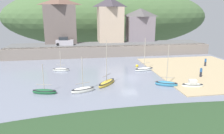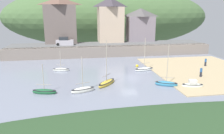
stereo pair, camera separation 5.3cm
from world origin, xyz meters
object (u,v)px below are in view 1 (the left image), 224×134
object	(u,v)px
motorboat_with_cabin	(192,85)
waterfront_building_centre	(110,19)
sailboat_far_left	(44,91)
dinghy_open_wooden	(144,69)
person_on_slipway	(205,61)
fishing_boat_green	(166,83)
person_near_water	(201,71)
rowboat_small_beached	(107,83)
sailboat_white_hull	(83,90)
parked_car_near_slipway	(65,42)
sailboat_tall_mast	(61,70)
waterfront_building_right	(140,24)
waterfront_building_left	(61,20)
mooring_buoy	(137,66)

from	to	relation	value
motorboat_with_cabin	waterfront_building_centre	bearing A→B (deg)	113.53
sailboat_far_left	dinghy_open_wooden	world-z (taller)	dinghy_open_wooden
person_on_slipway	motorboat_with_cabin	bearing A→B (deg)	-129.55
fishing_boat_green	motorboat_with_cabin	world-z (taller)	fishing_boat_green
person_on_slipway	person_near_water	distance (m)	7.93
rowboat_small_beached	sailboat_white_hull	world-z (taller)	rowboat_small_beached
parked_car_near_slipway	dinghy_open_wooden	bearing A→B (deg)	-44.82
fishing_boat_green	dinghy_open_wooden	size ratio (longest dim) A/B	1.02
sailboat_tall_mast	waterfront_building_right	bearing A→B (deg)	53.95
sailboat_far_left	sailboat_tall_mast	bearing A→B (deg)	97.59
rowboat_small_beached	sailboat_tall_mast	distance (m)	11.14
waterfront_building_right	dinghy_open_wooden	bearing A→B (deg)	-104.67
sailboat_far_left	motorboat_with_cabin	world-z (taller)	sailboat_far_left
sailboat_white_hull	dinghy_open_wooden	bearing A→B (deg)	19.93
rowboat_small_beached	waterfront_building_centre	bearing A→B (deg)	29.75
rowboat_small_beached	person_near_water	bearing A→B (deg)	-46.25
motorboat_with_cabin	sailboat_white_hull	xyz separation A→B (m)	(-15.05, 0.68, -0.02)
waterfront_building_left	waterfront_building_centre	bearing A→B (deg)	0.00
motorboat_with_cabin	dinghy_open_wooden	distance (m)	10.29
parked_car_near_slipway	sailboat_tall_mast	bearing A→B (deg)	-86.07
rowboat_small_beached	motorboat_with_cabin	xyz separation A→B (m)	(11.60, -2.95, 0.01)
waterfront_building_centre	sailboat_white_hull	xyz separation A→B (m)	(-8.53, -30.21, -7.88)
person_near_water	mooring_buoy	world-z (taller)	person_near_water
waterfront_building_centre	mooring_buoy	size ratio (longest dim) A/B	21.01
person_near_water	motorboat_with_cabin	bearing A→B (deg)	-132.78
waterfront_building_right	parked_car_near_slipway	world-z (taller)	waterfront_building_right
sailboat_tall_mast	motorboat_with_cabin	size ratio (longest dim) A/B	1.21
sailboat_tall_mast	person_near_water	bearing A→B (deg)	-8.94
parked_car_near_slipway	mooring_buoy	distance (m)	20.03
fishing_boat_green	person_near_water	world-z (taller)	fishing_boat_green
sailboat_white_hull	person_on_slipway	size ratio (longest dim) A/B	3.01
person_on_slipway	person_near_water	bearing A→B (deg)	-127.37
sailboat_tall_mast	mooring_buoy	xyz separation A→B (m)	(14.09, 0.58, -0.07)
waterfront_building_right	waterfront_building_left	bearing A→B (deg)	180.00
waterfront_building_left	waterfront_building_right	distance (m)	20.95
rowboat_small_beached	person_near_water	xyz separation A→B (m)	(15.24, 0.98, 0.69)
waterfront_building_centre	sailboat_white_hull	bearing A→B (deg)	-105.77
sailboat_far_left	person_on_slipway	bearing A→B (deg)	33.32
sailboat_tall_mast	fishing_boat_green	bearing A→B (deg)	-24.20
sailboat_tall_mast	motorboat_with_cabin	world-z (taller)	sailboat_tall_mast
mooring_buoy	fishing_boat_green	bearing A→B (deg)	-84.34
parked_car_near_slipway	person_on_slipway	world-z (taller)	parked_car_near_slipway
waterfront_building_right	dinghy_open_wooden	world-z (taller)	waterfront_building_right
sailboat_tall_mast	fishing_boat_green	world-z (taller)	fishing_boat_green
waterfront_building_right	mooring_buoy	distance (m)	20.67
rowboat_small_beached	fishing_boat_green	world-z (taller)	rowboat_small_beached
waterfront_building_left	waterfront_building_right	size ratio (longest dim) A/B	1.30
rowboat_small_beached	person_on_slipway	size ratio (longest dim) A/B	4.08
waterfront_building_centre	parked_car_near_slipway	distance (m)	13.55
waterfront_building_centre	mooring_buoy	world-z (taller)	waterfront_building_centre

